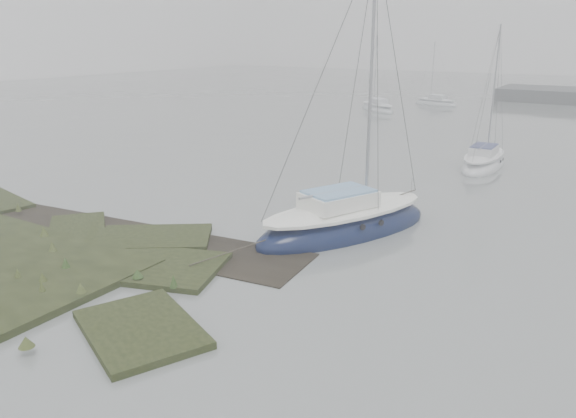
{
  "coord_description": "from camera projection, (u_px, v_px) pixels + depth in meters",
  "views": [
    {
      "loc": [
        10.26,
        -9.19,
        7.13
      ],
      "look_at": [
        1.16,
        5.43,
        1.8
      ],
      "focal_mm": 35.0,
      "sensor_mm": 36.0,
      "label": 1
    }
  ],
  "objects": [
    {
      "name": "sailboat_main",
      "position": [
        345.0,
        224.0,
        21.12
      ],
      "size": [
        5.53,
        8.17,
        11.02
      ],
      "rotation": [
        0.0,
        0.0,
        -0.42
      ],
      "color": "black",
      "rests_on": "ground"
    },
    {
      "name": "ground",
      "position": [
        460.0,
        143.0,
        39.07
      ],
      "size": [
        160.0,
        160.0,
        0.0
      ],
      "primitive_type": "plane",
      "color": "slate",
      "rests_on": "ground"
    },
    {
      "name": "sailboat_far_c",
      "position": [
        436.0,
        103.0,
        60.14
      ],
      "size": [
        5.26,
        2.99,
        7.06
      ],
      "rotation": [
        0.0,
        0.0,
        1.28
      ],
      "color": "silver",
      "rests_on": "ground"
    },
    {
      "name": "sailboat_white",
      "position": [
        483.0,
        163.0,
        31.72
      ],
      "size": [
        2.05,
        5.96,
        8.37
      ],
      "rotation": [
        0.0,
        0.0,
        0.02
      ],
      "color": "silver",
      "rests_on": "ground"
    },
    {
      "name": "sailboat_far_a",
      "position": [
        377.0,
        108.0,
        55.65
      ],
      "size": [
        5.5,
        4.99,
        7.91
      ],
      "rotation": [
        0.0,
        0.0,
        0.88
      ],
      "color": "silver",
      "rests_on": "ground"
    }
  ]
}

